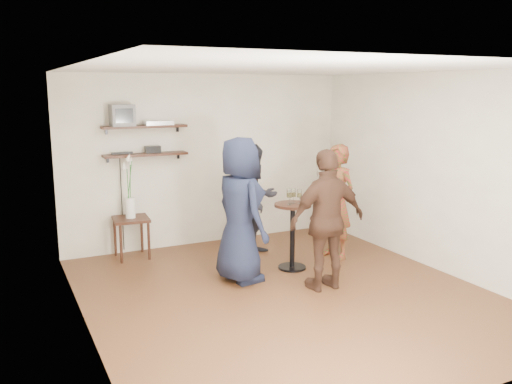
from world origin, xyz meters
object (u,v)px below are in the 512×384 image
radio (153,149)px  person_plaid (336,202)px  dvd_deck (158,123)px  side_table (131,224)px  person_dark (254,200)px  drinks_table (293,227)px  person_brown (327,220)px  person_navy (240,210)px  crt_monitor (122,115)px

radio → person_plaid: person_plaid is taller
dvd_deck → side_table: 1.50m
side_table → person_dark: person_dark is taller
drinks_table → side_table: bearing=142.1°
person_plaid → person_brown: (-0.80, -0.98, 0.04)m
side_table → person_navy: size_ratio=0.32×
crt_monitor → drinks_table: (1.84, -1.59, -1.45)m
person_navy → side_table: bearing=26.3°
drinks_table → person_navy: (-0.81, -0.10, 0.33)m
dvd_deck → radio: 0.39m
radio → person_dark: 1.64m
person_navy → radio: bearing=12.5°
drinks_table → person_dark: 0.85m
drinks_table → person_navy: person_navy is taller
crt_monitor → dvd_deck: (0.51, 0.00, -0.12)m
side_table → dvd_deck: bearing=19.6°
side_table → person_brown: person_brown is taller
crt_monitor → person_navy: size_ratio=0.18×
drinks_table → person_plaid: bearing=11.4°
side_table → person_brown: bearing=-50.8°
person_dark → drinks_table: bearing=-90.0°
person_plaid → radio: bearing=-134.2°
dvd_deck → radio: bearing=180.0°
crt_monitor → radio: (0.42, 0.00, -0.50)m
person_navy → dvd_deck: bearing=9.7°
side_table → person_brown: (1.82, -2.24, 0.36)m
dvd_deck → crt_monitor: bearing=180.0°
side_table → crt_monitor: bearing=96.5°
crt_monitor → person_dark: 2.21m
drinks_table → person_navy: size_ratio=0.49×
dvd_deck → person_brown: 2.95m
dvd_deck → person_brown: (1.33, -2.41, -1.05)m
crt_monitor → person_plaid: 3.24m
radio → person_plaid: (2.22, -1.43, -0.71)m
person_brown → person_dark: bearing=-83.9°
dvd_deck → person_navy: bearing=-73.1°
radio → person_dark: size_ratio=0.14×
radio → person_brown: size_ratio=0.13×
drinks_table → person_brown: person_brown is taller
dvd_deck → person_plaid: (2.13, -1.43, -1.09)m
person_plaid → crt_monitor: bearing=-129.9°
side_table → person_plaid: 2.93m
drinks_table → person_brown: (0.00, -0.82, 0.28)m
dvd_deck → side_table: dvd_deck is taller
crt_monitor → side_table: size_ratio=0.55×
dvd_deck → radio: dvd_deck is taller
person_brown → drinks_table: bearing=-90.0°
crt_monitor → radio: size_ratio=1.45×
crt_monitor → radio: crt_monitor is taller
side_table → person_brown: 2.91m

